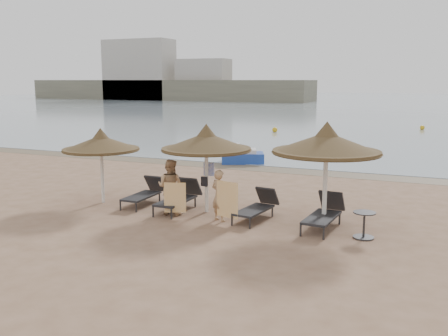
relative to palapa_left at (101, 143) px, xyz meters
The scene contains 21 objects.
ground 4.19m from the palapa_left, 19.41° to the right, with size 160.00×160.00×0.00m, color #98735A.
sea 78.87m from the palapa_left, 87.47° to the left, with size 200.00×140.00×0.03m, color gray.
wet_sand_strip 9.10m from the palapa_left, 66.90° to the left, with size 200.00×1.60×0.01m, color brown.
far_shore 79.59m from the palapa_left, 105.76° to the left, with size 150.00×54.80×12.00m.
palapa_left is the anchor object (origin of this frame).
palapa_center 3.66m from the palapa_left, ahead, with size 2.74×2.74×2.71m.
palapa_right 7.30m from the palapa_left, ahead, with size 2.94×2.94×2.91m.
lounger_far_left 2.14m from the palapa_left, 16.08° to the left, with size 0.66×1.91×0.85m.
lounger_near_left 3.17m from the palapa_left, ahead, with size 0.68×2.06×0.92m.
lounger_near_right 5.57m from the palapa_left, ahead, with size 0.87×1.95×0.84m.
lounger_far_right 7.47m from the palapa_left, ahead, with size 0.83×2.08×0.91m.
side_table 8.61m from the palapa_left, ahead, with size 0.57×0.57×0.69m.
person_left 2.95m from the palapa_left, ahead, with size 0.89×0.58×1.94m, color tan.
person_right 4.56m from the palapa_left, ahead, with size 0.80×0.52×1.73m, color tan.
towel_left 3.46m from the palapa_left, 13.27° to the right, with size 0.61×0.25×0.90m.
towel_right 4.97m from the palapa_left, ahead, with size 0.72×0.21×1.03m.
bag_patterned 3.73m from the palapa_left, ahead, with size 0.33×0.15×0.40m.
bag_dark 3.78m from the palapa_left, ahead, with size 0.21×0.09×0.29m.
pedal_boat 9.49m from the palapa_left, 81.88° to the left, with size 2.33×1.90×0.94m.
buoy_left 23.84m from the palapa_left, 93.78° to the left, with size 0.41×0.41×0.41m, color gold.
buoy_mid 31.61m from the palapa_left, 73.70° to the left, with size 0.38×0.38×0.38m, color gold.
Camera 1 is at (6.51, -11.93, 3.99)m, focal length 40.00 mm.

